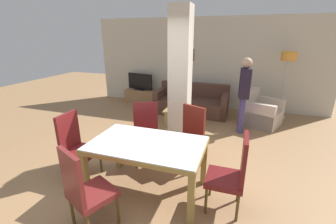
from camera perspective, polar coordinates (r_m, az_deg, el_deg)
ground_plane at (r=3.53m, az=-4.96°, el=-19.14°), size 18.00×18.00×0.00m
back_wall at (r=7.18m, az=9.39°, el=12.08°), size 7.20×0.09×2.70m
divider_pillar at (r=4.41m, az=3.05°, el=8.14°), size 0.39×0.39×2.70m
dining_table at (r=3.19m, az=-5.27°, el=-10.34°), size 1.57×0.96×0.78m
dining_chair_far_right at (r=3.86m, az=5.42°, el=-5.90°), size 0.61×0.61×1.06m
dining_chair_near_left at (r=2.79m, az=-20.46°, el=-17.74°), size 0.61×0.61×1.06m
dining_chair_head_left at (r=3.82m, az=-22.31°, el=-7.57°), size 0.46×0.46×1.06m
dining_chair_head_right at (r=3.00m, az=16.04°, el=-14.42°), size 0.46×0.46×1.06m
dining_chair_far_left at (r=4.04m, az=-5.58°, el=-4.72°), size 0.61×0.61×1.06m
sofa at (r=6.64m, az=6.05°, el=2.24°), size 2.07×0.95×0.83m
armchair at (r=6.15m, az=22.19°, el=-0.29°), size 1.11×1.10×0.86m
coffee_table at (r=5.67m, az=2.92°, el=-1.39°), size 0.74×0.51×0.41m
bottle at (r=5.69m, az=3.54°, el=1.97°), size 0.07×0.07×0.29m
tv_stand at (r=7.75m, az=-6.97°, el=4.12°), size 1.04×0.40×0.43m
tv_screen at (r=7.65m, az=-7.11°, el=7.59°), size 0.93×0.27×0.55m
floor_lamp at (r=6.70m, az=28.15°, el=11.06°), size 0.37×0.37×1.78m
standing_person at (r=5.35m, az=18.75°, el=5.21°), size 0.25×0.39×1.72m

